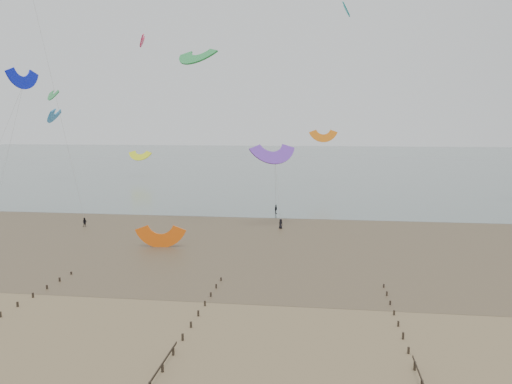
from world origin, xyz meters
TOP-DOWN VIEW (x-y plane):
  - ground at (0.00, 0.00)m, footprint 500.00×500.00m
  - sea_and_shore at (-4.08, 34.40)m, footprint 500.00×665.00m
  - kitesurfers at (24.51, 49.91)m, footprint 126.23×18.61m
  - grounded_kite at (-7.69, 26.03)m, footprint 6.42×5.19m
  - kites_airborne at (-9.18, 88.97)m, footprint 249.80×106.01m

SIDE VIEW (x-z plane):
  - ground at x=0.00m, z-range 0.00..0.00m
  - grounded_kite at x=-7.69m, z-range -1.67..1.67m
  - sea_and_shore at x=-4.08m, z-range -0.01..0.02m
  - kitesurfers at x=24.51m, z-range -0.08..1.76m
  - kites_airborne at x=-9.18m, z-range -1.33..42.85m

